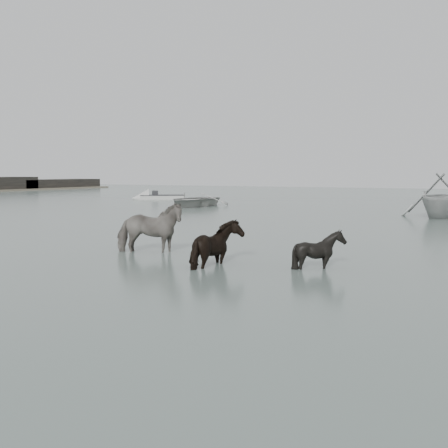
% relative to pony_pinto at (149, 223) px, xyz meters
% --- Properties ---
extents(ground, '(140.00, 140.00, 0.00)m').
position_rel_pony_pinto_xyz_m(ground, '(2.37, -0.64, -0.86)').
color(ground, '#56675E').
rests_on(ground, ground).
extents(pony_pinto, '(2.24, 1.64, 1.73)m').
position_rel_pony_pinto_xyz_m(pony_pinto, '(0.00, 0.00, 0.00)').
color(pony_pinto, black).
rests_on(pony_pinto, ground).
extents(pony_dark, '(1.76, 1.88, 1.51)m').
position_rel_pony_pinto_xyz_m(pony_dark, '(2.85, -1.06, -0.11)').
color(pony_dark, black).
rests_on(pony_dark, ground).
extents(pony_black, '(1.15, 1.03, 1.21)m').
position_rel_pony_pinto_xyz_m(pony_black, '(5.23, -0.25, -0.26)').
color(pony_black, black).
rests_on(pony_black, ground).
extents(rowboat_lead, '(3.92, 5.33, 1.07)m').
position_rel_pony_pinto_xyz_m(rowboat_lead, '(-10.13, 19.39, -0.33)').
color(rowboat_lead, '#AAAAA6').
rests_on(rowboat_lead, ground).
extents(rowboat_trail, '(4.31, 4.89, 2.42)m').
position_rel_pony_pinto_xyz_m(rowboat_trail, '(5.89, 17.39, 0.35)').
color(rowboat_trail, '#A2A5A2').
rests_on(rowboat_trail, ground).
extents(skiff_outer, '(5.17, 4.36, 0.75)m').
position_rel_pony_pinto_xyz_m(skiff_outer, '(-17.60, 26.65, -0.49)').
color(skiff_outer, '#B0B0AB').
rests_on(skiff_outer, ground).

